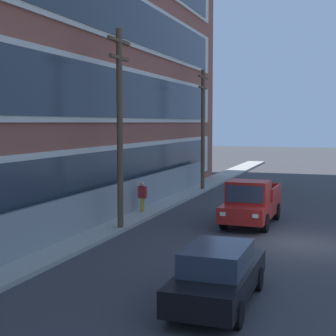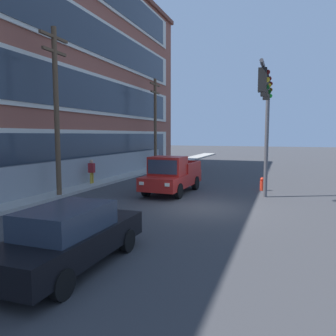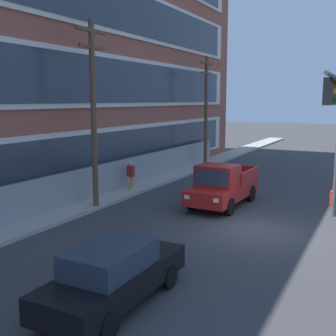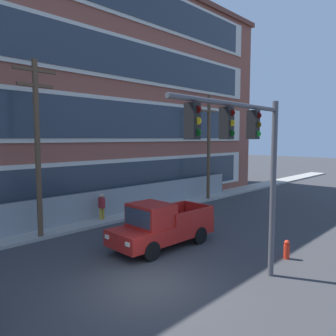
# 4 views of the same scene
# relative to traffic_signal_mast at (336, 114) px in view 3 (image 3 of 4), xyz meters

# --- Properties ---
(ground_plane) EXTENTS (160.00, 160.00, 0.00)m
(ground_plane) POSITION_rel_traffic_signal_mast_xyz_m (-1.96, 2.50, -4.52)
(ground_plane) COLOR #38383A
(sidewalk_building_side) EXTENTS (80.00, 1.90, 0.16)m
(sidewalk_building_side) POSITION_rel_traffic_signal_mast_xyz_m (-1.96, 10.80, -4.44)
(sidewalk_building_side) COLOR #9E9B93
(sidewalk_building_side) RESTS_ON ground
(chain_link_fence) EXTENTS (30.51, 0.06, 1.81)m
(chain_link_fence) POSITION_rel_traffic_signal_mast_xyz_m (-0.14, 11.17, -3.60)
(chain_link_fence) COLOR gray
(chain_link_fence) RESTS_ON ground
(traffic_signal_mast) EXTENTS (5.50, 0.43, 6.19)m
(traffic_signal_mast) POSITION_rel_traffic_signal_mast_xyz_m (0.00, 0.00, 0.00)
(traffic_signal_mast) COLOR #4C4C51
(traffic_signal_mast) RESTS_ON ground
(pickup_truck_red) EXTENTS (5.15, 2.19, 2.09)m
(pickup_truck_red) POSITION_rel_traffic_signal_mast_xyz_m (1.15, 5.01, -3.55)
(pickup_truck_red) COLOR #AD1E19
(pickup_truck_red) RESTS_ON ground
(sedan_black) EXTENTS (4.60, 1.80, 1.56)m
(sedan_black) POSITION_rel_traffic_signal_mast_xyz_m (-9.47, 3.99, -3.72)
(sedan_black) COLOR black
(sedan_black) RESTS_ON ground
(utility_pole_near_corner) EXTENTS (2.04, 0.26, 8.59)m
(utility_pole_near_corner) POSITION_rel_traffic_signal_mast_xyz_m (-2.05, 10.10, 0.16)
(utility_pole_near_corner) COLOR brown
(utility_pole_near_corner) RESTS_ON ground
(utility_pole_midblock) EXTENTS (2.20, 0.26, 8.22)m
(utility_pole_midblock) POSITION_rel_traffic_signal_mast_xyz_m (11.69, 10.17, -0.00)
(utility_pole_midblock) COLOR brown
(utility_pole_midblock) RESTS_ON ground
(pedestrian_near_cabinet) EXTENTS (0.32, 0.42, 1.69)m
(pedestrian_near_cabinet) POSITION_rel_traffic_signal_mast_xyz_m (1.95, 10.69, -3.55)
(pedestrian_near_cabinet) COLOR #B7932D
(pedestrian_near_cabinet) RESTS_ON ground
(fire_hydrant) EXTENTS (0.24, 0.24, 0.78)m
(fire_hydrant) POSITION_rel_traffic_signal_mast_xyz_m (3.70, 0.28, -4.14)
(fire_hydrant) COLOR red
(fire_hydrant) RESTS_ON ground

